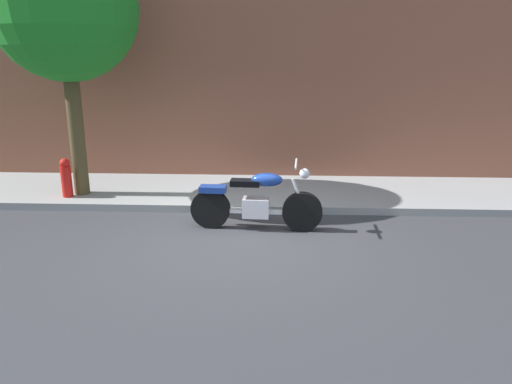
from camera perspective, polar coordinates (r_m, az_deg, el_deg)
The scene contains 5 objects.
ground_plane at distance 7.81m, azimuth -2.22°, elevation -5.60°, with size 60.00×60.00×0.00m, color #38383D.
sidewalk at distance 10.17m, azimuth -1.04°, elevation -0.01°, with size 25.20×2.40×0.14m, color #969696.
motorcycle at distance 8.12m, azimuth -0.01°, elevation -1.23°, with size 2.21×0.70×1.16m.
street_tree at distance 10.10m, azimuth -21.47°, elevation 19.27°, with size 2.68×2.68×5.00m.
fire_hydrant at distance 10.22m, azimuth -21.21°, elevation 1.21°, with size 0.20×0.20×0.91m.
Camera 1 is at (0.64, -7.24, 2.86)m, focal length 34.32 mm.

